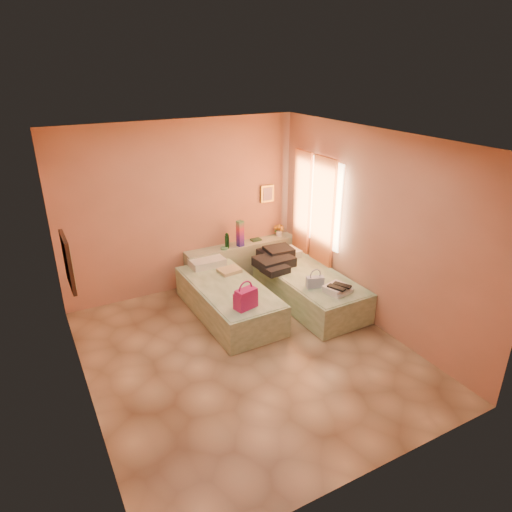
{
  "coord_description": "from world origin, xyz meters",
  "views": [
    {
      "loc": [
        -2.31,
        -4.53,
        3.62
      ],
      "look_at": [
        0.59,
        0.85,
        0.98
      ],
      "focal_mm": 32.0,
      "sensor_mm": 36.0,
      "label": 1
    }
  ],
  "objects": [
    {
      "name": "sandal_pair",
      "position": [
        1.52,
        0.04,
        0.61
      ],
      "size": [
        0.28,
        0.32,
        0.03
      ],
      "primitive_type": "cube",
      "rotation": [
        0.0,
        0.0,
        0.39
      ],
      "color": "black",
      "rests_on": "towel_stack"
    },
    {
      "name": "towel_stack",
      "position": [
        1.54,
        0.09,
        0.55
      ],
      "size": [
        0.4,
        0.37,
        0.1
      ],
      "primitive_type": "cube",
      "rotation": [
        0.0,
        0.0,
        0.21
      ],
      "color": "white",
      "rests_on": "bed_right"
    },
    {
      "name": "clothes_pile",
      "position": [
        1.24,
        1.32,
        0.6
      ],
      "size": [
        0.7,
        0.7,
        0.2
      ],
      "primitive_type": "cube",
      "rotation": [
        0.0,
        0.0,
        0.07
      ],
      "color": "black",
      "rests_on": "bed_right"
    },
    {
      "name": "water_bottle",
      "position": [
        0.68,
        2.05,
        0.78
      ],
      "size": [
        0.09,
        0.09,
        0.26
      ],
      "primitive_type": "cylinder",
      "rotation": [
        0.0,
        0.0,
        0.31
      ],
      "color": "#153B1B",
      "rests_on": "headboard_ledge"
    },
    {
      "name": "headboard_ledge",
      "position": [
        0.98,
        2.1,
        0.33
      ],
      "size": [
        2.05,
        0.3,
        0.65
      ],
      "primitive_type": "cube",
      "color": "#A5B392",
      "rests_on": "ground"
    },
    {
      "name": "green_book",
      "position": [
        1.28,
        2.13,
        0.66
      ],
      "size": [
        0.18,
        0.13,
        0.03
      ],
      "primitive_type": "cube",
      "rotation": [
        0.0,
        0.0,
        0.02
      ],
      "color": "#24442E",
      "rests_on": "headboard_ledge"
    },
    {
      "name": "rainbow_box",
      "position": [
        0.92,
        2.03,
        0.88
      ],
      "size": [
        0.12,
        0.12,
        0.46
      ],
      "primitive_type": "cube",
      "rotation": [
        0.0,
        0.0,
        0.18
      ],
      "color": "#B31663",
      "rests_on": "headboard_ledge"
    },
    {
      "name": "bed_right",
      "position": [
        1.5,
        0.75,
        0.25
      ],
      "size": [
        0.94,
        2.02,
        0.5
      ],
      "primitive_type": "cube",
      "rotation": [
        0.0,
        0.0,
        0.02
      ],
      "color": "beige",
      "rests_on": "ground"
    },
    {
      "name": "khaki_garment",
      "position": [
        0.43,
        1.45,
        0.53
      ],
      "size": [
        0.36,
        0.3,
        0.06
      ],
      "primitive_type": "cube",
      "rotation": [
        0.0,
        0.0,
        0.11
      ],
      "color": "tan",
      "rests_on": "bed_left"
    },
    {
      "name": "bed_left",
      "position": [
        0.22,
        1.05,
        0.25
      ],
      "size": [
        0.94,
        2.02,
        0.5
      ],
      "primitive_type": "cube",
      "rotation": [
        0.0,
        0.0,
        0.02
      ],
      "color": "beige",
      "rests_on": "ground"
    },
    {
      "name": "magenta_handbag",
      "position": [
        0.14,
        0.32,
        0.64
      ],
      "size": [
        0.34,
        0.24,
        0.29
      ],
      "primitive_type": "cube",
      "rotation": [
        0.0,
        0.0,
        0.23
      ],
      "color": "#B31663",
      "rests_on": "bed_left"
    },
    {
      "name": "flower_vase",
      "position": [
        1.76,
        2.13,
        0.78
      ],
      "size": [
        0.24,
        0.24,
        0.26
      ],
      "primitive_type": "cube",
      "rotation": [
        0.0,
        0.0,
        0.21
      ],
      "color": "white",
      "rests_on": "headboard_ledge"
    },
    {
      "name": "small_dish",
      "position": [
        0.61,
        2.03,
        0.67
      ],
      "size": [
        0.16,
        0.16,
        0.03
      ],
      "primitive_type": "cylinder",
      "rotation": [
        0.0,
        0.0,
        -0.28
      ],
      "color": "#549A69",
      "rests_on": "headboard_ledge"
    },
    {
      "name": "ground",
      "position": [
        0.0,
        0.0,
        0.0
      ],
      "size": [
        4.5,
        4.5,
        0.0
      ],
      "primitive_type": "plane",
      "color": "tan",
      "rests_on": "ground"
    },
    {
      "name": "blue_handbag",
      "position": [
        1.33,
        0.38,
        0.58
      ],
      "size": [
        0.28,
        0.18,
        0.17
      ],
      "primitive_type": "cube",
      "rotation": [
        0.0,
        0.0,
        -0.32
      ],
      "color": "#39538A",
      "rests_on": "bed_right"
    },
    {
      "name": "room_walls",
      "position": [
        0.21,
        0.57,
        1.79
      ],
      "size": [
        4.02,
        4.51,
        2.81
      ],
      "color": "tan",
      "rests_on": "ground"
    }
  ]
}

